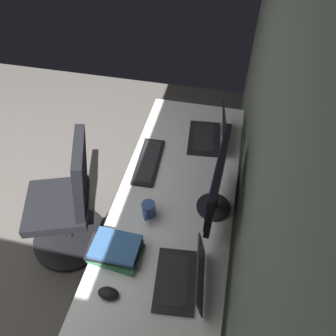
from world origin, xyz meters
TOP-DOWN VIEW (x-y plane):
  - wall_back at (0.00, 2.08)m, footprint 4.46×0.10m
  - desk at (-0.19, 1.66)m, footprint 1.84×0.70m
  - drawer_pedestal at (-0.39, 1.68)m, footprint 0.40×0.51m
  - monitor_primary at (-0.14, 1.89)m, footprint 0.57×0.20m
  - laptop_leftmost at (-0.72, 1.80)m, footprint 0.37×0.30m
  - laptop_left at (0.34, 1.81)m, footprint 0.36×0.27m
  - keyboard_main at (-0.41, 1.43)m, footprint 0.43×0.16m
  - mouse_main at (0.48, 1.46)m, footprint 0.06×0.10m
  - book_stack_near at (0.26, 1.43)m, footprint 0.21×0.29m
  - coffee_mug at (-0.01, 1.53)m, footprint 0.12×0.08m
  - office_chair at (-0.16, 0.91)m, footprint 0.56×0.60m

SIDE VIEW (x-z plane):
  - drawer_pedestal at x=-0.39m, z-range 0.00..0.69m
  - office_chair at x=-0.16m, z-range -0.03..0.94m
  - desk at x=-0.19m, z-range 0.29..1.02m
  - keyboard_main at x=-0.41m, z-range 0.73..0.75m
  - mouse_main at x=0.48m, z-range 0.73..0.76m
  - book_stack_near at x=0.26m, z-range 0.73..0.80m
  - laptop_left at x=0.34m, z-range 0.68..0.88m
  - coffee_mug at x=-0.01m, z-range 0.73..0.82m
  - laptop_leftmost at x=-0.72m, z-range 0.67..0.89m
  - monitor_primary at x=-0.14m, z-range 0.76..1.17m
  - wall_back at x=0.00m, z-range 0.00..2.60m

